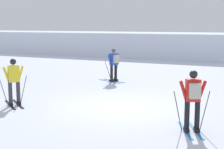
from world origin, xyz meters
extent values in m
plane|color=silver|center=(0.00, 0.00, 0.00)|extent=(120.00, 120.00, 0.00)
cube|color=silver|center=(0.00, 19.18, 1.07)|extent=(80.00, 6.60, 2.14)
cube|color=#237AC6|center=(-2.57, 4.73, 0.01)|extent=(1.50, 0.72, 0.02)
cube|color=#237AC6|center=(-2.46, 4.99, 0.01)|extent=(1.50, 0.72, 0.02)
cube|color=black|center=(-2.43, 4.67, 0.07)|extent=(0.29, 0.21, 0.10)
cube|color=black|center=(-2.32, 4.93, 0.07)|extent=(0.29, 0.21, 0.10)
cylinder|color=black|center=(-2.43, 4.67, 0.55)|extent=(0.14, 0.14, 0.85)
cylinder|color=black|center=(-2.32, 4.93, 0.55)|extent=(0.14, 0.14, 0.85)
cube|color=#284CB7|center=(-2.38, 4.80, 1.17)|extent=(0.37, 0.44, 0.60)
cylinder|color=#284CB7|center=(-2.50, 4.58, 1.16)|extent=(0.18, 0.27, 0.55)
cylinder|color=#284CB7|center=(-2.30, 5.04, 1.16)|extent=(0.18, 0.27, 0.55)
sphere|color=#4C4C56|center=(-2.38, 4.80, 1.60)|extent=(0.22, 0.22, 0.22)
cylinder|color=#38383D|center=(-2.58, 4.59, 0.53)|extent=(0.20, 0.43, 1.08)
cylinder|color=#38383D|center=(-2.36, 5.09, 0.53)|extent=(0.20, 0.43, 1.08)
cube|color=#B7B2A3|center=(-2.19, 4.72, 1.19)|extent=(0.28, 0.33, 0.40)
cube|color=black|center=(-3.66, -1.44, 0.01)|extent=(1.33, 1.03, 0.02)
cube|color=black|center=(-3.49, -1.22, 0.01)|extent=(1.33, 1.03, 0.02)
cube|color=black|center=(-3.54, -1.53, 0.07)|extent=(0.28, 0.25, 0.10)
cube|color=black|center=(-3.37, -1.31, 0.07)|extent=(0.28, 0.25, 0.10)
cylinder|color=#38333D|center=(-3.54, -1.53, 0.55)|extent=(0.14, 0.14, 0.85)
cylinder|color=#38333D|center=(-3.37, -1.31, 0.55)|extent=(0.14, 0.14, 0.85)
cube|color=yellow|center=(-3.46, -1.42, 1.17)|extent=(0.42, 0.45, 0.60)
cylinder|color=yellow|center=(-3.63, -1.61, 1.16)|extent=(0.23, 0.26, 0.55)
cylinder|color=yellow|center=(-3.32, -1.21, 1.16)|extent=(0.23, 0.26, 0.55)
sphere|color=black|center=(-3.46, -1.42, 1.60)|extent=(0.22, 0.22, 0.22)
cylinder|color=#38383D|center=(-3.75, -1.64, 0.53)|extent=(0.20, 0.25, 1.06)
cylinder|color=#38383D|center=(-3.33, -1.08, 0.53)|extent=(0.20, 0.25, 1.06)
cube|color=#237AC6|center=(2.81, -1.71, 0.01)|extent=(0.77, 1.48, 0.02)
cube|color=#237AC6|center=(3.07, -1.58, 0.01)|extent=(0.77, 1.48, 0.02)
cube|color=black|center=(2.88, -1.84, 0.07)|extent=(0.22, 0.29, 0.10)
cube|color=black|center=(3.13, -1.72, 0.07)|extent=(0.22, 0.29, 0.10)
cylinder|color=black|center=(2.88, -1.84, 0.55)|extent=(0.14, 0.14, 0.85)
cylinder|color=black|center=(3.13, -1.72, 0.55)|extent=(0.14, 0.14, 0.85)
cube|color=red|center=(3.01, -1.78, 1.17)|extent=(0.45, 0.38, 0.60)
cylinder|color=red|center=(2.77, -1.87, 1.16)|extent=(0.27, 0.19, 0.55)
cylinder|color=red|center=(3.22, -1.65, 1.16)|extent=(0.27, 0.19, 0.55)
sphere|color=black|center=(3.01, -1.78, 1.60)|extent=(0.22, 0.22, 0.22)
cylinder|color=#38383D|center=(2.63, -1.85, 0.56)|extent=(0.25, 0.14, 1.13)
cylinder|color=#38383D|center=(3.29, -1.53, 0.56)|extent=(0.25, 0.14, 1.13)
cube|color=#B7B2A3|center=(3.10, -1.97, 1.19)|extent=(0.33, 0.28, 0.40)
camera|label=1|loc=(4.81, -10.77, 2.92)|focal=54.26mm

